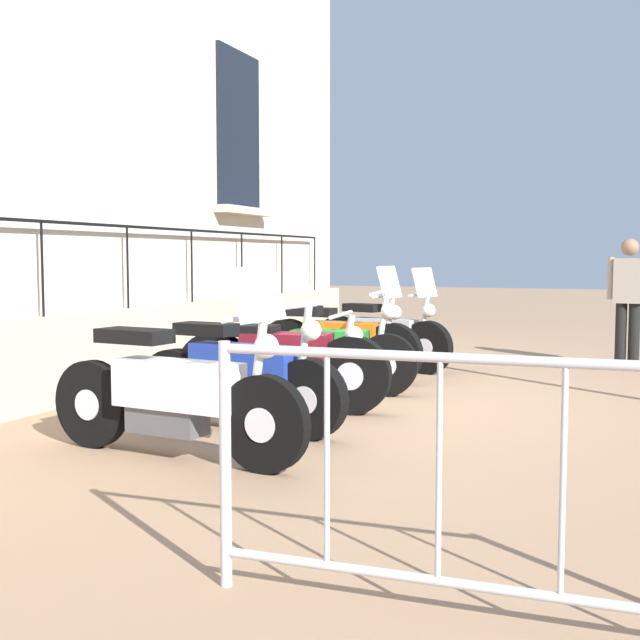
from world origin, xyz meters
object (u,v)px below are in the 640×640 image
motorcycle_white (176,395)px  motorcycle_maroon (282,364)px  motorcycle_green (326,354)px  motorcycle_blue (240,380)px  pedestrian_standing (629,295)px  crowd_barrier (499,481)px  motorcycle_silver (383,337)px  motorcycle_orange (340,343)px

motorcycle_white → motorcycle_maroon: bearing=92.1°
motorcycle_white → motorcycle_maroon: motorcycle_white is taller
motorcycle_green → motorcycle_blue: bearing=-89.8°
pedestrian_standing → crowd_barrier: bearing=-92.1°
motorcycle_silver → motorcycle_maroon: bearing=-90.9°
motorcycle_white → motorcycle_green: motorcycle_white is taller
motorcycle_silver → motorcycle_blue: bearing=-90.0°
motorcycle_green → motorcycle_silver: motorcycle_silver is taller
motorcycle_white → pedestrian_standing: size_ratio=1.31×
motorcycle_blue → motorcycle_silver: size_ratio=1.02×
motorcycle_silver → crowd_barrier: (2.52, -6.50, 0.16)m
motorcycle_orange → motorcycle_silver: 1.03m
motorcycle_maroon → motorcycle_silver: bearing=89.1°
motorcycle_blue → pedestrian_standing: bearing=62.0°
motorcycle_maroon → motorcycle_green: (0.04, 0.99, -0.01)m
motorcycle_blue → motorcycle_silver: motorcycle_silver is taller
motorcycle_white → motorcycle_orange: motorcycle_white is taller
motorcycle_silver → motorcycle_orange: bearing=-100.6°
motorcycle_orange → motorcycle_silver: motorcycle_orange is taller
motorcycle_white → motorcycle_maroon: size_ratio=1.05×
motorcycle_white → motorcycle_silver: 4.79m
motorcycle_blue → motorcycle_maroon: bearing=92.6°
pedestrian_standing → motorcycle_orange: bearing=-140.1°
motorcycle_white → crowd_barrier: 3.02m
motorcycle_maroon → motorcycle_silver: (0.04, 2.88, -0.02)m
motorcycle_orange → crowd_barrier: motorcycle_orange is taller
motorcycle_white → crowd_barrier: (2.49, -1.71, 0.12)m
motorcycle_green → crowd_barrier: 5.25m
motorcycle_blue → motorcycle_orange: 2.79m
motorcycle_blue → motorcycle_orange: (-0.19, 2.78, 0.01)m
motorcycle_maroon → motorcycle_orange: motorcycle_orange is taller
motorcycle_green → pedestrian_standing: (2.82, 3.39, 0.51)m
motorcycle_orange → crowd_barrier: bearing=-63.7°
motorcycle_maroon → motorcycle_silver: size_ratio=1.07×
motorcycle_white → crowd_barrier: bearing=-34.5°
crowd_barrier → pedestrian_standing: 8.01m
motorcycle_silver → pedestrian_standing: size_ratio=1.16×
motorcycle_silver → pedestrian_standing: 3.23m
motorcycle_maroon → motorcycle_green: motorcycle_green is taller
crowd_barrier → motorcycle_white: bearing=145.5°
motorcycle_maroon → motorcycle_silver: motorcycle_silver is taller
motorcycle_blue → pedestrian_standing: (2.82, 5.29, 0.51)m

